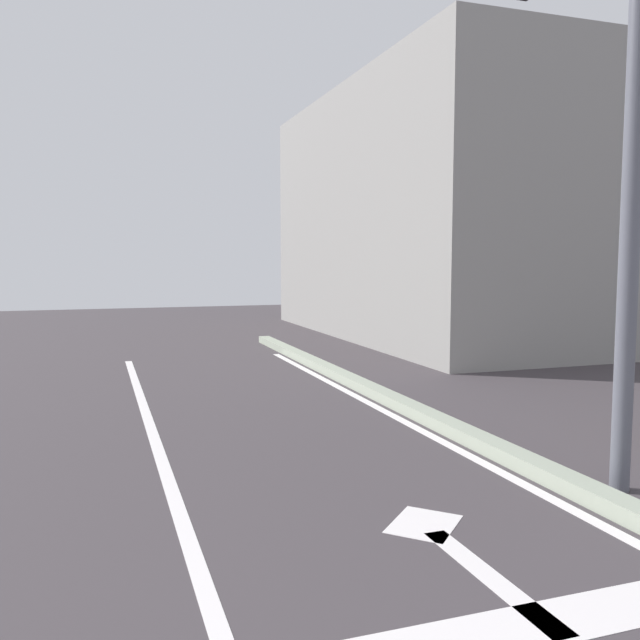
% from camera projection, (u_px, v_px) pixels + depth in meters
% --- Properties ---
extents(stop_bar, '(3.03, 0.40, 0.01)m').
position_uv_depth(stop_bar, '(523.00, 628.00, 3.46)').
color(stop_bar, silver).
rests_on(stop_bar, ground).
extents(lane_arrow_stem, '(0.16, 1.40, 0.01)m').
position_uv_depth(lane_arrow_stem, '(490.00, 577.00, 4.02)').
color(lane_arrow_stem, silver).
rests_on(lane_arrow_stem, ground).
extents(lane_arrow_head, '(0.71, 0.71, 0.01)m').
position_uv_depth(lane_arrow_head, '(424.00, 524.00, 4.82)').
color(lane_arrow_head, silver).
rests_on(lane_arrow_head, ground).
extents(traffic_signal_mast, '(4.37, 0.34, 5.02)m').
position_uv_depth(traffic_signal_mast, '(498.00, 30.00, 4.79)').
color(traffic_signal_mast, '#5A5C67').
rests_on(traffic_signal_mast, ground).
extents(building_block, '(8.98, 10.57, 6.03)m').
position_uv_depth(building_block, '(501.00, 217.00, 17.21)').
color(building_block, gray).
rests_on(building_block, ground).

